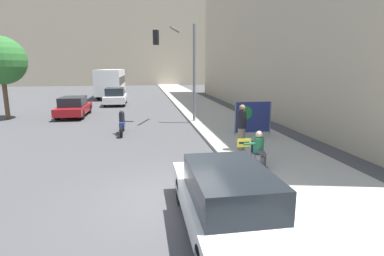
% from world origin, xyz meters
% --- Properties ---
extents(ground_plane, '(160.00, 160.00, 0.00)m').
position_xyz_m(ground_plane, '(0.00, 0.00, 0.00)').
color(ground_plane, '#444447').
extents(sidewalk_curb, '(3.88, 90.00, 0.13)m').
position_xyz_m(sidewalk_curb, '(3.95, 15.00, 0.07)').
color(sidewalk_curb, '#A8A399').
rests_on(sidewalk_curb, ground_plane).
extents(building_backdrop_right, '(10.00, 32.00, 13.14)m').
position_xyz_m(building_backdrop_right, '(12.21, 15.26, 6.57)').
color(building_backdrop_right, tan).
rests_on(building_backdrop_right, ground_plane).
extents(seated_protester, '(0.96, 0.77, 1.17)m').
position_xyz_m(seated_protester, '(2.93, 1.93, 0.75)').
color(seated_protester, '#474C56').
rests_on(seated_protester, sidewalk_curb).
extents(jogger_on_sidewalk, '(0.34, 0.34, 1.80)m').
position_xyz_m(jogger_on_sidewalk, '(3.00, 3.91, 1.05)').
color(jogger_on_sidewalk, '#756651').
rests_on(jogger_on_sidewalk, sidewalk_curb).
extents(protest_banner, '(1.83, 0.06, 1.59)m').
position_xyz_m(protest_banner, '(4.43, 6.49, 0.98)').
color(protest_banner, slate).
rests_on(protest_banner, sidewalk_curb).
extents(traffic_light_pole, '(2.44, 2.21, 5.64)m').
position_xyz_m(traffic_light_pole, '(1.45, 10.91, 3.90)').
color(traffic_light_pole, slate).
rests_on(traffic_light_pole, sidewalk_curb).
extents(parked_car_curbside, '(1.72, 4.62, 1.41)m').
position_xyz_m(parked_car_curbside, '(0.85, -1.65, 0.71)').
color(parked_car_curbside, white).
rests_on(parked_car_curbside, ground_plane).
extents(car_on_road_nearest, '(1.75, 4.32, 1.37)m').
position_xyz_m(car_on_road_nearest, '(-5.47, 14.28, 0.69)').
color(car_on_road_nearest, maroon).
rests_on(car_on_road_nearest, ground_plane).
extents(car_on_road_midblock, '(1.81, 4.13, 1.55)m').
position_xyz_m(car_on_road_midblock, '(-3.19, 20.42, 0.76)').
color(car_on_road_midblock, white).
rests_on(car_on_road_midblock, ground_plane).
extents(city_bus_on_road, '(2.52, 10.43, 3.06)m').
position_xyz_m(city_bus_on_road, '(-4.28, 28.60, 1.77)').
color(city_bus_on_road, silver).
rests_on(city_bus_on_road, ground_plane).
extents(motorcycle_on_road, '(0.28, 2.20, 1.20)m').
position_xyz_m(motorcycle_on_road, '(-1.86, 8.21, 0.52)').
color(motorcycle_on_road, navy).
rests_on(motorcycle_on_road, ground_plane).
extents(street_tree_near_curb, '(3.02, 3.02, 5.27)m').
position_xyz_m(street_tree_near_curb, '(-9.52, 13.91, 3.74)').
color(street_tree_near_curb, brown).
rests_on(street_tree_near_curb, ground_plane).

